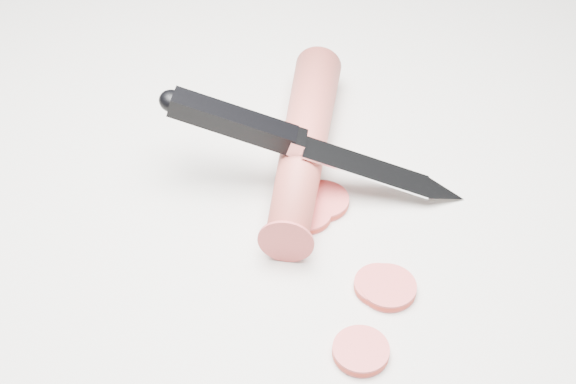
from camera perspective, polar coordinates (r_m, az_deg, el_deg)
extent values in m
plane|color=beige|center=(0.59, 3.57, -0.35)|extent=(2.40, 2.40, 0.00)
cylinder|color=#BB4339|center=(0.61, 1.17, 3.50)|extent=(0.09, 0.21, 0.03)
cylinder|color=#C83E3D|center=(0.53, 7.12, -6.77)|extent=(0.04, 0.04, 0.01)
cylinder|color=#C83E3D|center=(0.58, 1.31, -1.59)|extent=(0.04, 0.04, 0.01)
cylinder|color=#C83E3D|center=(0.50, 5.20, -11.20)|extent=(0.04, 0.04, 0.01)
cylinder|color=#C83E3D|center=(0.53, 6.55, -6.61)|extent=(0.03, 0.03, 0.01)
cylinder|color=#C83E3D|center=(0.59, 2.45, -0.64)|extent=(0.04, 0.04, 0.01)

